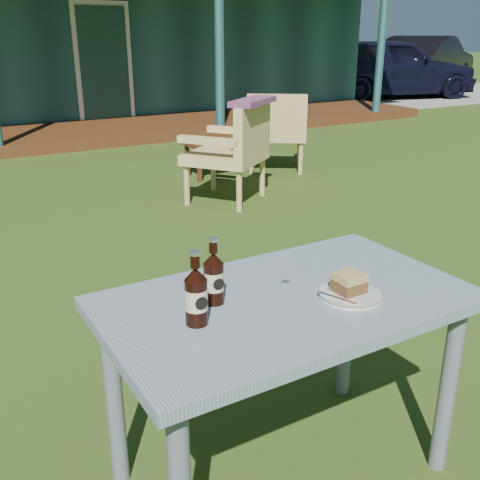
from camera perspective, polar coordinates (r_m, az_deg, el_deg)
ground at (r=3.45m, az=-11.11°, el=-6.30°), size 80.00×80.00×0.00m
gravel_strip at (r=16.27m, az=14.89°, el=14.37°), size 9.00×6.00×0.02m
car_near at (r=14.65m, az=14.88°, el=16.57°), size 4.52×2.73×1.44m
car_far at (r=17.14m, az=18.32°, el=16.70°), size 4.61×3.16×1.44m
cafe_table at (r=1.89m, az=4.69°, el=-8.48°), size 1.20×0.70×0.72m
plate at (r=1.86m, az=11.13°, el=-5.45°), size 0.20×0.20×0.01m
cake_slice at (r=1.86m, az=11.02°, el=-4.26°), size 0.09×0.09×0.06m
fork at (r=1.82m, az=9.80°, el=-5.83°), size 0.06×0.14×0.00m
cola_bottle_near at (r=1.76m, az=-2.69°, el=-3.82°), size 0.07×0.07×0.22m
cola_bottle_far at (r=1.64m, az=-4.48°, el=-5.64°), size 0.07×0.07×0.23m
bottle_cap at (r=1.93m, az=4.65°, el=-4.32°), size 0.03×0.03×0.01m
armchair_left at (r=5.29m, az=-0.61°, el=9.38°), size 0.93×0.92×0.92m
armchair_right at (r=6.55m, az=3.75°, el=11.32°), size 0.90×0.88×0.89m
floral_throw at (r=5.16m, az=1.32°, el=13.90°), size 0.65×0.55×0.05m
side_table at (r=6.31m, az=-2.75°, el=9.51°), size 0.60×0.40×0.40m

